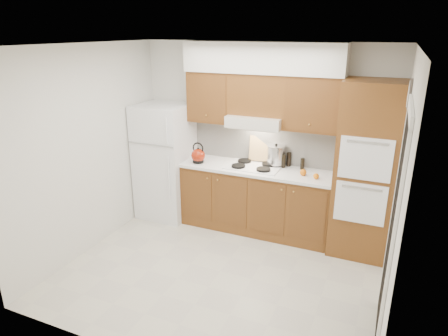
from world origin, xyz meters
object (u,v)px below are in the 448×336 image
at_px(stock_pot, 276,155).
at_px(oven_cabinet, 366,171).
at_px(kettle, 198,156).
at_px(fridge, 165,161).

bearing_deg(stock_pot, oven_cabinet, -9.67).
bearing_deg(kettle, stock_pot, 5.46).
distance_m(fridge, oven_cabinet, 2.86).
bearing_deg(stock_pot, fridge, -171.68).
height_order(oven_cabinet, kettle, oven_cabinet).
xyz_separation_m(oven_cabinet, kettle, (-2.25, -0.11, -0.05)).
distance_m(fridge, kettle, 0.63).
relative_size(oven_cabinet, stock_pot, 8.71).
bearing_deg(kettle, oven_cabinet, -8.52).
height_order(fridge, stock_pot, fridge).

